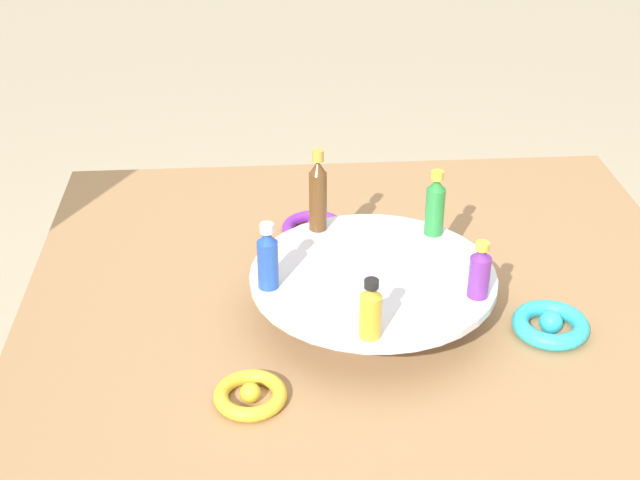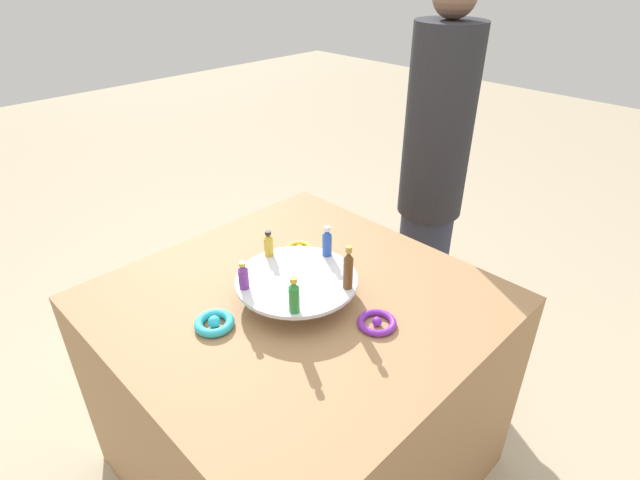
% 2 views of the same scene
% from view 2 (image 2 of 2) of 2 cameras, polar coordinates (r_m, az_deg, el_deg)
% --- Properties ---
extents(ground_plane, '(12.00, 12.00, 0.00)m').
position_cam_2_polar(ground_plane, '(2.05, -2.08, -23.66)').
color(ground_plane, tan).
extents(party_table, '(1.06, 1.06, 0.76)m').
position_cam_2_polar(party_table, '(1.76, -2.32, -16.44)').
color(party_table, '#9E754C').
rests_on(party_table, ground_plane).
extents(display_stand, '(0.36, 0.36, 0.07)m').
position_cam_2_polar(display_stand, '(1.47, -2.67, -5.05)').
color(display_stand, silver).
rests_on(display_stand, party_table).
extents(bottle_gold, '(0.03, 0.03, 0.09)m').
position_cam_2_polar(bottle_gold, '(1.55, -5.89, -0.48)').
color(bottle_gold, gold).
rests_on(bottle_gold, display_stand).
extents(bottle_purple, '(0.03, 0.03, 0.08)m').
position_cam_2_polar(bottle_purple, '(1.41, -8.75, -4.09)').
color(bottle_purple, '#702D93').
rests_on(bottle_purple, display_stand).
extents(bottle_green, '(0.03, 0.03, 0.11)m').
position_cam_2_polar(bottle_green, '(1.31, -2.99, -6.42)').
color(bottle_green, '#288438').
rests_on(bottle_green, display_stand).
extents(bottle_brown, '(0.03, 0.03, 0.13)m').
position_cam_2_polar(bottle_brown, '(1.39, 3.24, -3.33)').
color(bottle_brown, brown).
rests_on(bottle_brown, display_stand).
extents(bottle_blue, '(0.03, 0.03, 0.10)m').
position_cam_2_polar(bottle_blue, '(1.54, 0.81, -0.25)').
color(bottle_blue, '#234CAD').
rests_on(bottle_blue, display_stand).
extents(ribbon_bow_purple, '(0.11, 0.11, 0.03)m').
position_cam_2_polar(ribbon_bow_purple, '(1.40, 6.52, -9.35)').
color(ribbon_bow_purple, purple).
rests_on(ribbon_bow_purple, party_table).
extents(ribbon_bow_gold, '(0.10, 0.10, 0.03)m').
position_cam_2_polar(ribbon_bow_gold, '(1.71, -2.38, -1.05)').
color(ribbon_bow_gold, gold).
rests_on(ribbon_bow_gold, party_table).
extents(ribbon_bow_teal, '(0.11, 0.11, 0.03)m').
position_cam_2_polar(ribbon_bow_teal, '(1.42, -11.99, -9.25)').
color(ribbon_bow_teal, '#2DB7CC').
rests_on(ribbon_bow_teal, party_table).
extents(person_figure, '(0.27, 0.27, 1.59)m').
position_cam_2_polar(person_figure, '(2.17, 12.68, 6.59)').
color(person_figure, '#282D42').
rests_on(person_figure, ground_plane).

